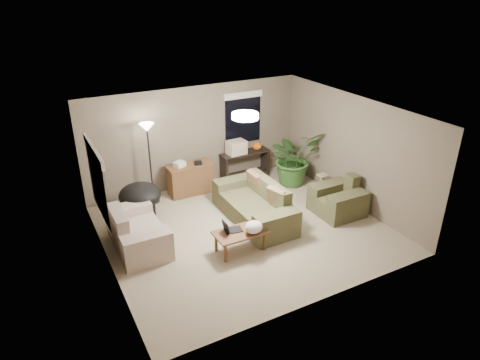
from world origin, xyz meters
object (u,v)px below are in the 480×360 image
loveseat (136,233)px  floor_lamp (148,137)px  cat_scratching_post (322,185)px  houseplant (293,163)px  desk (190,179)px  armchair (338,201)px  console_table (245,163)px  coffee_table (241,234)px  papasan_chair (140,199)px  main_sofa (255,207)px

loveseat → floor_lamp: (0.85, 1.66, 1.30)m
floor_lamp → cat_scratching_post: size_ratio=3.82×
houseplant → floor_lamp: bearing=168.9°
desk → armchair: bearing=-44.2°
loveseat → console_table: 3.80m
coffee_table → desk: desk is taller
loveseat → houseplant: bearing=12.8°
papasan_chair → loveseat: bearing=-110.7°
papasan_chair → floor_lamp: (0.45, 0.60, 1.13)m
papasan_chair → cat_scratching_post: papasan_chair is taller
desk → papasan_chair: (-1.40, -0.62, 0.09)m
console_table → cat_scratching_post: console_table is taller
loveseat → coffee_table: (1.71, -1.06, 0.06)m
desk → papasan_chair: 1.53m
console_table → papasan_chair: size_ratio=1.15×
coffee_table → floor_lamp: floor_lamp is taller
armchair → coffee_table: armchair is taller
coffee_table → papasan_chair: size_ratio=0.89×
cat_scratching_post → loveseat: bearing=-178.1°
armchair → cat_scratching_post: size_ratio=2.00×
papasan_chair → houseplant: (3.91, -0.07, 0.08)m
main_sofa → floor_lamp: bearing=133.3°
houseplant → cat_scratching_post: 0.94m
papasan_chair → cat_scratching_post: 4.29m
desk → papasan_chair: size_ratio=0.97×
cat_scratching_post → console_table: bearing=127.2°
console_table → floor_lamp: (-2.50, -0.12, 1.16)m
coffee_table → console_table: size_ratio=0.77×
main_sofa → cat_scratching_post: (2.03, 0.30, -0.08)m
console_table → papasan_chair: papasan_chair is taller
main_sofa → console_table: (0.80, 1.93, 0.14)m
loveseat → console_table: size_ratio=1.23×
main_sofa → loveseat: same height
armchair → houseplant: bearing=90.1°
main_sofa → loveseat: (-2.56, 0.15, 0.00)m
main_sofa → houseplant: (1.75, 1.13, 0.25)m
coffee_table → desk: (0.09, 2.74, 0.02)m
papasan_chair → cat_scratching_post: (4.19, -0.90, -0.25)m
houseplant → cat_scratching_post: houseplant is taller
cat_scratching_post → floor_lamp: bearing=158.1°
main_sofa → desk: 1.98m
loveseat → cat_scratching_post: bearing=1.9°
desk → papasan_chair: papasan_chair is taller
main_sofa → cat_scratching_post: bearing=8.5°
loveseat → armchair: bearing=-10.1°
main_sofa → papasan_chair: main_sofa is taller
main_sofa → floor_lamp: (-1.71, 1.81, 1.30)m
houseplant → desk: bearing=164.6°
console_table → houseplant: 1.25m
loveseat → floor_lamp: size_ratio=0.84×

